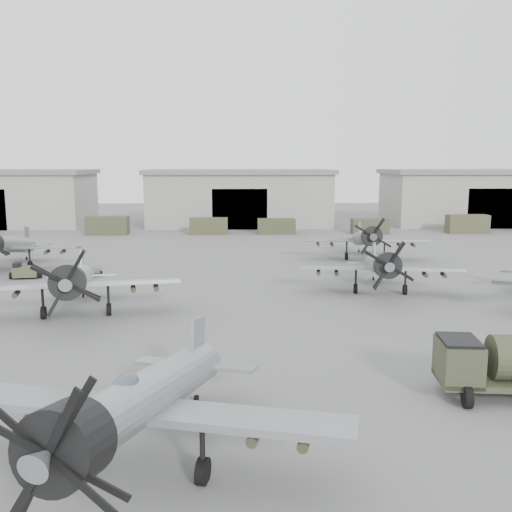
{
  "coord_description": "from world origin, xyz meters",
  "views": [
    {
      "loc": [
        -0.17,
        -28.68,
        9.89
      ],
      "look_at": [
        1.2,
        15.99,
        2.5
      ],
      "focal_mm": 40.0,
      "sensor_mm": 36.0,
      "label": 1
    }
  ],
  "objects_px": {
    "aircraft_mid_1": "(75,280)",
    "tug_trailer": "(45,272)",
    "aircraft_mid_2": "(381,265)",
    "aircraft_far_0": "(6,245)",
    "aircraft_near_1": "(137,403)",
    "aircraft_far_1": "(366,238)"
  },
  "relations": [
    {
      "from": "aircraft_far_0",
      "to": "tug_trailer",
      "type": "distance_m",
      "value": 6.25
    },
    {
      "from": "aircraft_mid_2",
      "to": "aircraft_far_0",
      "type": "relative_size",
      "value": 0.95
    },
    {
      "from": "aircraft_far_0",
      "to": "aircraft_near_1",
      "type": "bearing_deg",
      "value": -66.02
    },
    {
      "from": "aircraft_far_0",
      "to": "aircraft_mid_2",
      "type": "bearing_deg",
      "value": -21.47
    },
    {
      "from": "aircraft_mid_2",
      "to": "aircraft_far_1",
      "type": "distance_m",
      "value": 15.13
    },
    {
      "from": "aircraft_mid_2",
      "to": "aircraft_far_1",
      "type": "bearing_deg",
      "value": 89.29
    },
    {
      "from": "aircraft_mid_1",
      "to": "tug_trailer",
      "type": "relative_size",
      "value": 1.84
    },
    {
      "from": "aircraft_far_0",
      "to": "tug_trailer",
      "type": "xyz_separation_m",
      "value": [
        4.64,
        -3.76,
        -1.82
      ]
    },
    {
      "from": "aircraft_far_1",
      "to": "tug_trailer",
      "type": "relative_size",
      "value": 1.72
    },
    {
      "from": "tug_trailer",
      "to": "aircraft_far_1",
      "type": "bearing_deg",
      "value": 7.31
    },
    {
      "from": "aircraft_mid_2",
      "to": "aircraft_far_0",
      "type": "distance_m",
      "value": 33.83
    },
    {
      "from": "aircraft_mid_1",
      "to": "aircraft_mid_2",
      "type": "bearing_deg",
      "value": 4.89
    },
    {
      "from": "aircraft_mid_1",
      "to": "aircraft_far_0",
      "type": "relative_size",
      "value": 1.04
    },
    {
      "from": "aircraft_near_1",
      "to": "aircraft_mid_2",
      "type": "distance_m",
      "value": 28.6
    },
    {
      "from": "aircraft_mid_1",
      "to": "aircraft_mid_2",
      "type": "relative_size",
      "value": 1.1
    },
    {
      "from": "aircraft_mid_1",
      "to": "tug_trailer",
      "type": "xyz_separation_m",
      "value": [
        -6.27,
        12.86,
        -1.9
      ]
    },
    {
      "from": "aircraft_near_1",
      "to": "aircraft_mid_2",
      "type": "relative_size",
      "value": 1.12
    },
    {
      "from": "aircraft_mid_1",
      "to": "aircraft_mid_2",
      "type": "height_order",
      "value": "aircraft_mid_1"
    },
    {
      "from": "aircraft_mid_1",
      "to": "aircraft_far_0",
      "type": "bearing_deg",
      "value": 112.6
    },
    {
      "from": "aircraft_far_0",
      "to": "aircraft_far_1",
      "type": "bearing_deg",
      "value": 4.07
    },
    {
      "from": "aircraft_near_1",
      "to": "aircraft_mid_1",
      "type": "distance_m",
      "value": 20.43
    },
    {
      "from": "aircraft_mid_1",
      "to": "aircraft_far_1",
      "type": "xyz_separation_m",
      "value": [
        23.36,
        20.87,
        -0.15
      ]
    }
  ]
}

